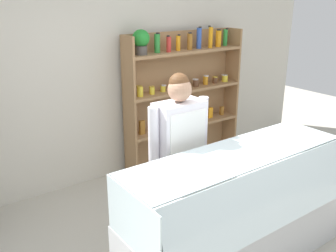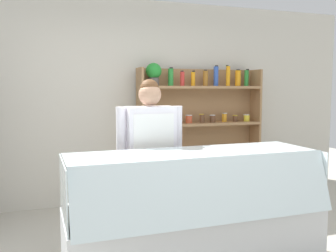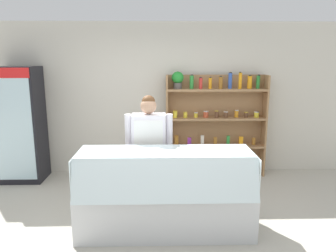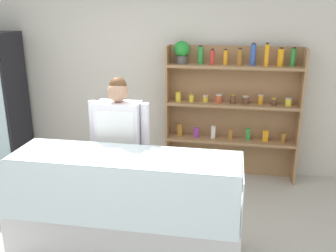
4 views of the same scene
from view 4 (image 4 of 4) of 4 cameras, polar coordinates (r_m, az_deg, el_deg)
back_wall at (r=5.31m, az=-0.51°, el=7.70°), size 6.80×0.10×2.70m
shelving_unit at (r=5.07m, az=9.32°, el=3.30°), size 1.76×0.29×1.86m
deli_display_case at (r=3.67m, az=-6.45°, el=-14.82°), size 2.10×0.79×1.01m
shop_clerk at (r=3.92m, az=-7.39°, el=-2.15°), size 0.64×0.25×1.61m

